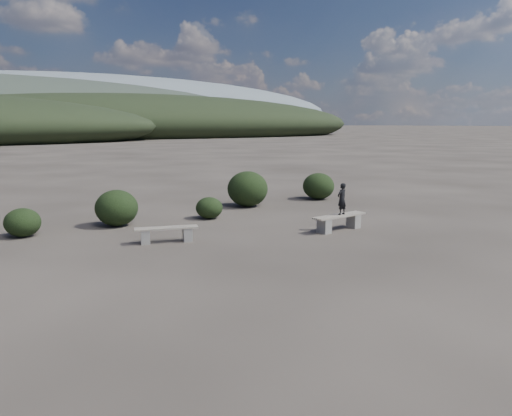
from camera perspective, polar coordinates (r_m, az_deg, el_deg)
ground at (r=10.26m, az=9.18°, el=-9.01°), size 1200.00×1200.00×0.00m
bench_left at (r=14.02m, az=-10.18°, el=-2.85°), size 1.76×0.84×0.43m
bench_right at (r=15.56m, az=9.50°, el=-1.47°), size 1.98×0.60×0.49m
seated_person at (r=15.50m, az=9.78°, el=1.03°), size 0.39×0.30×0.97m
shrub_a at (r=15.99m, az=-25.13°, el=-1.51°), size 1.02×1.02×0.84m
shrub_b at (r=16.60m, az=-15.65°, el=0.01°), size 1.36×1.36×1.17m
shrub_c at (r=17.33m, az=-5.37°, el=0.02°), size 0.93×0.93×0.75m
shrub_d at (r=19.75m, az=-0.96°, el=2.20°), size 1.60×1.60×1.40m
shrub_e at (r=21.85m, az=7.15°, el=2.50°), size 1.37×1.37×1.14m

